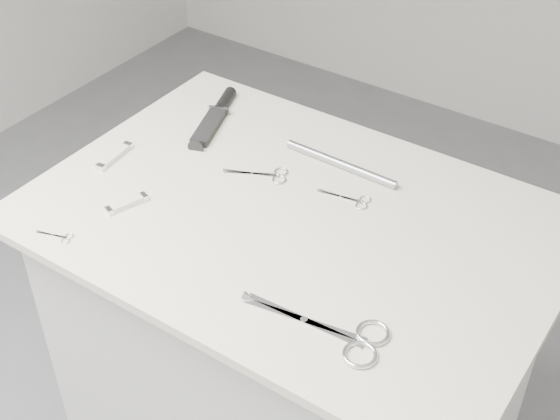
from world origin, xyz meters
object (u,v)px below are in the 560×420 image
Objects in this scene: plinth at (292,376)px; embroidery_scissors_a at (268,175)px; sheathed_knife at (216,115)px; pocket_knife_a at (115,156)px; embroidery_scissors_b at (353,200)px; pocket_knife_b at (127,204)px; large_shears at (344,335)px; metal_rail at (341,164)px; tiny_scissors at (59,237)px.

embroidery_scissors_a reaches higher than plinth.
sheathed_knife is 0.26m from pocket_knife_a.
pocket_knife_b reaches higher than embroidery_scissors_b.
pocket_knife_b is at bearing 169.74° from sheathed_knife.
metal_rail reaches higher than large_shears.
sheathed_knife reaches higher than plinth.
large_shears reaches higher than embroidery_scissors_a.
tiny_scissors is at bearing -144.88° from embroidery_scissors_a.
sheathed_knife is (-0.41, 0.09, 0.01)m from embroidery_scissors_b.
sheathed_knife reaches higher than embroidery_scissors_b.
embroidery_scissors_a is at bearing 145.47° from plinth.
sheathed_knife is at bearing 157.57° from embroidery_scissors_b.
pocket_knife_a is at bearing 93.27° from tiny_scissors.
pocket_knife_a is at bearing 177.51° from embroidery_scissors_a.
large_shears is 0.96× the size of metal_rail.
large_shears is 1.10× the size of sheathed_knife.
sheathed_knife reaches higher than tiny_scissors.
sheathed_knife is (-0.22, 0.12, 0.01)m from embroidery_scissors_a.
metal_rail is (-0.08, 0.08, 0.01)m from embroidery_scissors_b.
large_shears is 0.67m from pocket_knife_a.
metal_rail reaches higher than embroidery_scissors_a.
pocket_knife_a is at bearing 160.14° from large_shears.
embroidery_scissors_b is 0.11m from metal_rail.
large_shears is 2.87× the size of pocket_knife_b.
sheathed_knife reaches higher than metal_rail.
tiny_scissors is 0.26m from pocket_knife_a.
plinth is 0.49m from embroidery_scissors_b.
embroidery_scissors_a is 0.49× the size of metal_rail.
large_shears reaches higher than tiny_scissors.
embroidery_scissors_b is 0.42m from sheathed_knife.
metal_rail is at bearing -19.14° from pocket_knife_b.
pocket_knife_a reaches higher than large_shears.
plinth is 8.42× the size of embroidery_scissors_b.
tiny_scissors is (-0.32, -0.30, 0.47)m from plinth.
pocket_knife_b is at bearing -153.27° from embroidery_scissors_b.
embroidery_scissors_b is at bearing -47.18° from metal_rail.
pocket_knife_a is 0.47m from metal_rail.
pocket_knife_a is (-0.30, -0.13, 0.00)m from embroidery_scissors_a.
embroidery_scissors_b is (0.07, 0.10, 0.47)m from plinth.
large_shears is at bearing -42.14° from plinth.
embroidery_scissors_b is 0.44m from pocket_knife_b.
embroidery_scissors_b is at bearing 56.83° from plinth.
sheathed_knife is (-0.02, 0.49, 0.01)m from tiny_scissors.
tiny_scissors is at bearing 162.67° from sheathed_knife.
embroidery_scissors_a is at bearing 177.87° from embroidery_scissors_b.
pocket_knife_a reaches higher than embroidery_scissors_a.
plinth is 0.64m from tiny_scissors.
embroidery_scissors_a is at bearing -136.56° from sheathed_knife.
pocket_knife_a is 1.21× the size of pocket_knife_b.
tiny_scissors is (-0.39, -0.40, -0.00)m from embroidery_scissors_b.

